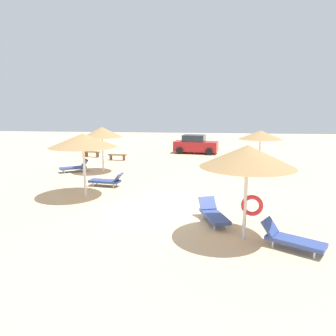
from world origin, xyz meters
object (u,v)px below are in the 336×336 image
Objects in this scene: parasol_3 at (102,132)px; lounger_3 at (75,167)px; parasol_4 at (83,140)px; bench_1 at (92,153)px; parasol_0 at (247,157)px; lounger_2 at (241,162)px; lounger_0 at (291,239)px; parked_car at (195,145)px; parasol_2 at (261,135)px; bench_0 at (117,156)px; lounger_4 at (107,181)px; lounger_5 at (213,214)px.

lounger_3 is (-1.92, -0.09, -2.32)m from parasol_3.
parasol_4 reaches higher than bench_1.
lounger_2 is (1.36, 13.13, -2.41)m from parasol_0.
lounger_2 is at bearing 89.83° from lounger_0.
parasol_2 is at bearing -59.15° from parked_car.
parasol_4 is 9.91m from lounger_0.
lounger_0 is (9.26, -10.59, -2.32)m from parasol_3.
lounger_2 is 11.67m from lounger_3.
parasol_0 is 2.04× the size of bench_0.
bench_1 is at bearing 108.39° from parasol_4.
lounger_4 is at bearing -139.24° from lounger_2.
parasol_3 reaches higher than lounger_5.
parasol_0 is 0.74× the size of parked_car.
parasol_3 is 1.57× the size of lounger_2.
parasol_2 is at bearing 84.99° from lounger_0.
bench_1 is (-4.40, 9.85, 0.02)m from lounger_4.
lounger_2 is at bearing 78.75° from lounger_5.
lounger_3 is (-11.22, -3.21, 0.00)m from lounger_2.
lounger_3 reaches higher than lounger_0.
parasol_0 is at bearing -95.94° from lounger_2.
bench_0 is at bearing 122.11° from lounger_0.
lounger_2 is 9.80m from bench_0.
parasol_0 reaches higher than lounger_5.
parasol_3 is 14.26m from lounger_0.
parasol_2 reaches higher than lounger_5.
lounger_5 reaches higher than lounger_2.
lounger_5 is 1.30× the size of bench_0.
parasol_3 is at bearing 2.56° from lounger_3.
lounger_5 reaches higher than bench_0.
lounger_5 is at bearing 138.11° from lounger_0.
lounger_2 is at bearing 18.55° from parasol_3.
parasol_2 is at bearing 31.54° from lounger_4.
lounger_4 is at bearing -148.46° from parasol_2.
parasol_0 is 9.40m from lounger_4.
parasol_2 is 1.87× the size of bench_1.
parasol_2 reaches higher than lounger_0.
parasol_4 is at bearing -71.61° from bench_1.
lounger_4 is at bearing -108.71° from parked_car.
parasol_3 is 3.01m from lounger_3.
bench_0 is (1.56, 4.83, 0.02)m from lounger_3.
parasol_4 is (-6.98, 4.25, -0.01)m from parasol_0.
bench_1 is (-3.00, 6.16, -2.30)m from parasol_3.
parasol_2 is at bearing -18.08° from bench_1.
lounger_4 is at bearing 136.05° from parasol_0.
parasol_3 is 1.58× the size of lounger_3.
parasol_4 reaches higher than lounger_4.
parasol_0 is at bearing -31.35° from parasol_4.
lounger_0 reaches higher than bench_0.
bench_0 is (-1.31, 10.50, -2.37)m from parasol_4.
parasol_0 is 19.66m from bench_1.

